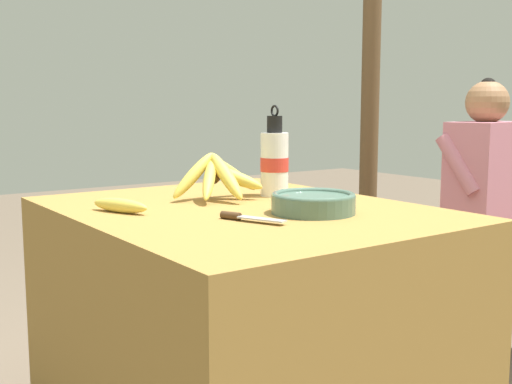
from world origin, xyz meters
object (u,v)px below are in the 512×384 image
Objects in this scene: serving_bowl at (313,202)px; seated_vendor at (472,193)px; water_bottle at (274,162)px; support_post_near at (371,52)px; banana_bunch_ripe at (219,176)px; loose_banana_front at (120,205)px; wooden_bench at (497,261)px; knife at (243,217)px.

seated_vendor is (-0.36, 1.19, -0.11)m from serving_bowl.
serving_bowl is 0.78× the size of water_bottle.
banana_bunch_ripe is at bearing -59.60° from support_post_near.
support_post_near reaches higher than seated_vendor.
water_bottle is 0.11× the size of support_post_near.
serving_bowl is 0.09× the size of support_post_near.
support_post_near is (-0.92, 1.57, 0.50)m from banana_bunch_ripe.
loose_banana_front is 0.17× the size of seated_vendor.
wooden_bench is (0.07, 1.11, -0.47)m from water_bottle.
seated_vendor is at bearing 91.83° from water_bottle.
wooden_bench is 0.30m from seated_vendor.
banana_bunch_ripe is 0.20m from water_bottle.
loose_banana_front is at bearing -83.58° from banana_bunch_ripe.
banana_bunch_ripe is 1.89m from support_post_near.
support_post_near reaches higher than serving_bowl.
knife is 0.11× the size of wooden_bench.
knife is 0.16× the size of seated_vendor.
loose_banana_front is at bearing 82.58° from seated_vendor.
support_post_near is at bearing 120.40° from banana_bunch_ripe.
knife is at bearing 94.61° from seated_vendor.
loose_banana_front is 0.12× the size of wooden_bench.
serving_bowl is at bearing -19.46° from water_bottle.
wooden_bench is (-0.24, 1.45, -0.37)m from knife.
seated_vendor is (-0.03, 1.08, -0.19)m from water_bottle.
banana_bunch_ripe reaches higher than wooden_bench.
serving_bowl is 0.14× the size of wooden_bench.
water_bottle is 0.47m from knife.
support_post_near reaches higher than knife.
serving_bowl is at bearing -78.33° from wooden_bench.
water_bottle is 1.73m from support_post_near.
loose_banana_front is 1.61m from seated_vendor.
serving_bowl reaches higher than loose_banana_front.
knife is (-0.02, -0.22, -0.02)m from serving_bowl.
wooden_bench is 1.41× the size of seated_vendor.
water_bottle is 0.26× the size of seated_vendor.
knife reaches higher than wooden_bench.
support_post_near reaches higher than water_bottle.
banana_bunch_ripe is 1.71× the size of loose_banana_front.
banana_bunch_ripe reaches higher than knife.
water_bottle reaches higher than banana_bunch_ripe.
loose_banana_front is 1.69m from wooden_bench.
loose_banana_front reaches higher than wooden_bench.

